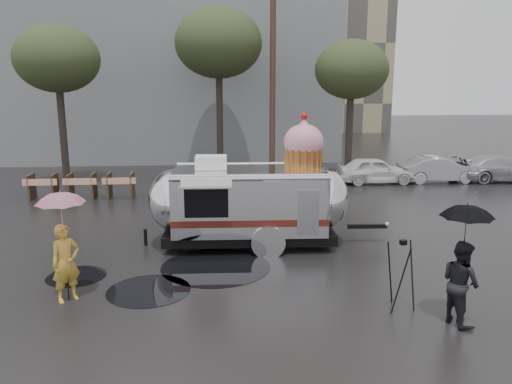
{
  "coord_description": "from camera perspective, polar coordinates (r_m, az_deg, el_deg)",
  "views": [
    {
      "loc": [
        -0.35,
        -9.88,
        4.49
      ],
      "look_at": [
        0.82,
        3.68,
        1.51
      ],
      "focal_mm": 35.0,
      "sensor_mm": 36.0,
      "label": 1
    }
  ],
  "objects": [
    {
      "name": "airstream_trailer",
      "position": [
        13.96,
        -0.46,
        -0.76
      ],
      "size": [
        7.01,
        2.73,
        3.78
      ],
      "rotation": [
        0.0,
        0.0,
        -0.04
      ],
      "color": "silver",
      "rests_on": "ground"
    },
    {
      "name": "umbrella_black",
      "position": [
        9.94,
        22.87,
        -3.44
      ],
      "size": [
        1.18,
        1.18,
        2.35
      ],
      "color": "black",
      "rests_on": "ground"
    },
    {
      "name": "person_left",
      "position": [
        11.19,
        -20.91,
        -7.59
      ],
      "size": [
        0.71,
        0.69,
        1.66
      ],
      "primitive_type": "imported",
      "rotation": [
        0.0,
        0.0,
        0.69
      ],
      "color": "gold",
      "rests_on": "ground"
    },
    {
      "name": "umbrella_pink",
      "position": [
        10.88,
        -21.36,
        -1.96
      ],
      "size": [
        1.21,
        1.21,
        2.37
      ],
      "color": "#F7A0BC",
      "rests_on": "ground"
    },
    {
      "name": "tree_mid",
      "position": [
        24.95,
        -4.3,
        16.56
      ],
      "size": [
        4.2,
        4.2,
        8.03
      ],
      "color": "#382D26",
      "rests_on": "ground"
    },
    {
      "name": "person_right",
      "position": [
        10.29,
        22.33,
        -9.55
      ],
      "size": [
        0.61,
        0.86,
        1.63
      ],
      "primitive_type": "imported",
      "rotation": [
        0.0,
        0.0,
        1.82
      ],
      "color": "black",
      "rests_on": "ground"
    },
    {
      "name": "tree_left",
      "position": [
        23.85,
        -21.79,
        13.88
      ],
      "size": [
        3.64,
        3.64,
        6.95
      ],
      "color": "#382D26",
      "rests_on": "ground"
    },
    {
      "name": "ground",
      "position": [
        10.86,
        -2.71,
        -12.09
      ],
      "size": [
        120.0,
        120.0,
        0.0
      ],
      "primitive_type": "plane",
      "color": "black",
      "rests_on": "ground"
    },
    {
      "name": "tree_right",
      "position": [
        23.75,
        10.87,
        13.49
      ],
      "size": [
        3.36,
        3.36,
        6.42
      ],
      "color": "#382D26",
      "rests_on": "ground"
    },
    {
      "name": "parked_cars",
      "position": [
        25.3,
        23.81,
        2.72
      ],
      "size": [
        13.2,
        1.9,
        1.5
      ],
      "color": "silver",
      "rests_on": "ground"
    },
    {
      "name": "tripod",
      "position": [
        10.48,
        16.29,
        -8.39
      ],
      "size": [
        0.57,
        0.6,
        1.47
      ],
      "rotation": [
        0.0,
        0.0,
        0.16
      ],
      "color": "black",
      "rests_on": "ground"
    },
    {
      "name": "barricade_row",
      "position": [
        20.9,
        -19.25,
        0.7
      ],
      "size": [
        4.3,
        0.8,
        1.0
      ],
      "color": "#473323",
      "rests_on": "ground"
    },
    {
      "name": "puddles",
      "position": [
        12.22,
        -10.11,
        -9.39
      ],
      "size": [
        10.05,
        8.62,
        0.01
      ],
      "color": "black",
      "rests_on": "ground"
    },
    {
      "name": "grey_building",
      "position": [
        34.14,
        -11.49,
        15.48
      ],
      "size": [
        22.0,
        12.0,
        13.0
      ],
      "primitive_type": "cube",
      "color": "slate",
      "rests_on": "ground"
    },
    {
      "name": "utility_pole",
      "position": [
        24.05,
        1.91,
        12.64
      ],
      "size": [
        1.6,
        0.28,
        9.0
      ],
      "color": "#473323",
      "rests_on": "ground"
    }
  ]
}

